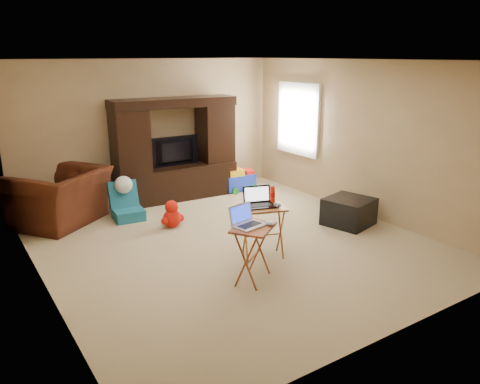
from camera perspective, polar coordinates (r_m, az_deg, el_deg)
floor at (r=6.69m, az=-0.95°, el=-6.18°), size 5.50×5.50×0.00m
ceiling at (r=6.17m, az=-1.06°, el=15.77°), size 5.50×5.50×0.00m
wall_back at (r=8.72m, az=-10.79°, el=7.45°), size 5.00×0.00×5.00m
wall_front at (r=4.33m, az=18.91°, el=-2.30°), size 5.00×0.00×5.00m
wall_left at (r=5.44m, az=-23.84°, el=0.94°), size 0.00×5.50×5.50m
wall_right at (r=7.91m, az=14.58°, el=6.30°), size 0.00×5.50×5.50m
window_pane at (r=8.97m, az=7.20°, el=8.83°), size 0.00×1.20×1.20m
window_frame at (r=8.96m, az=7.10°, el=8.82°), size 0.06×1.14×1.34m
entertainment_center at (r=8.56m, az=-7.91°, el=5.17°), size 2.27×0.68×1.84m
television at (r=8.53m, az=-7.76°, el=4.87°), size 0.93×0.14×0.54m
recliner at (r=7.81m, az=-21.04°, el=-0.62°), size 1.74×1.70×0.85m
child_rocker at (r=7.71m, az=-13.53°, el=-1.10°), size 0.51×0.57×0.62m
plush_toy at (r=7.27m, az=-8.30°, el=-2.63°), size 0.39×0.32×0.43m
push_toy at (r=9.11m, az=-0.08°, el=1.55°), size 0.65×0.49×0.46m
ottoman at (r=7.50m, az=13.12°, el=-2.33°), size 0.80×0.80×0.42m
tray_table_left at (r=5.50m, az=1.59°, el=-7.53°), size 0.66×0.64×0.67m
tray_table_right at (r=6.12m, az=2.84°, el=-4.88°), size 0.65×0.58×0.70m
laptop_left at (r=5.34m, az=1.18°, el=-3.01°), size 0.41×0.36×0.24m
laptop_right at (r=5.95m, az=2.48°, el=-0.68°), size 0.44×0.39×0.24m
mouse_left at (r=5.42m, az=3.70°, el=-3.79°), size 0.10×0.14×0.06m
mouse_right at (r=5.97m, az=4.58°, el=-1.58°), size 0.13×0.16×0.06m
water_bottle at (r=6.14m, az=3.97°, el=-0.29°), size 0.07×0.07×0.22m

